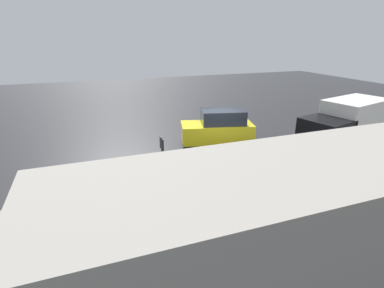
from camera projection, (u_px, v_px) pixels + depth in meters
The scene contains 8 objects.
ground_plane at pixel (216, 152), 16.00m from camera, with size 60.00×60.00×0.00m, color black.
kerb_strip at pixel (259, 186), 12.29m from camera, with size 24.00×3.20×0.04m, color slate.
moving_hatchback at pixel (218, 128), 16.55m from camera, with size 4.20×2.61×2.06m.
delivery_truck at pixel (346, 123), 16.18m from camera, with size 5.72×3.31×2.60m.
fire_hydrant at pixel (158, 178), 12.12m from camera, with size 0.42×0.31×0.80m.
pedestrian at pixel (141, 173), 11.94m from camera, with size 0.31×0.56×1.22m.
metal_railing at pixel (286, 182), 11.08m from camera, with size 9.05×0.04×1.05m.
sign_post at pixel (162, 158), 11.07m from camera, with size 0.07×0.44×2.40m.
Camera 1 is at (6.39, 13.51, 5.86)m, focal length 28.00 mm.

